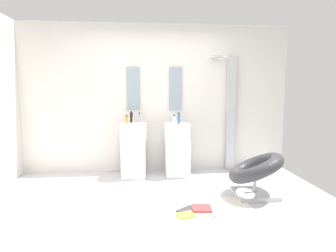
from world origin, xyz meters
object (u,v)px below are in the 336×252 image
at_px(magazine_charcoal, 187,210).
at_px(soap_bottle_amber, 127,120).
at_px(soap_bottle_blue, 179,119).
at_px(shower_column, 230,111).
at_px(soap_bottle_black, 131,117).
at_px(soap_bottle_grey, 139,118).
at_px(pedestal_sink_right, 177,148).
at_px(magazine_ochre, 186,215).
at_px(coffee_mug, 217,212).
at_px(pedestal_sink_left, 133,149).
at_px(magazine_red, 202,208).
at_px(soap_bottle_white, 174,120).
at_px(lounge_chair, 255,171).

distance_m(magazine_charcoal, soap_bottle_amber, 1.88).
distance_m(magazine_charcoal, soap_bottle_blue, 1.66).
bearing_deg(shower_column, soap_bottle_amber, -170.02).
distance_m(soap_bottle_black, soap_bottle_grey, 0.17).
xyz_separation_m(pedestal_sink_right, magazine_ochre, (-0.09, -1.62, -0.45)).
height_order(magazine_ochre, coffee_mug, coffee_mug).
bearing_deg(soap_bottle_amber, soap_bottle_grey, 23.72).
height_order(pedestal_sink_right, soap_bottle_grey, soap_bottle_grey).
height_order(pedestal_sink_left, magazine_charcoal, pedestal_sink_left).
xyz_separation_m(magazine_red, coffee_mug, (0.15, -0.18, 0.03)).
height_order(soap_bottle_white, soap_bottle_grey, soap_bottle_grey).
bearing_deg(pedestal_sink_right, soap_bottle_blue, -88.04).
xyz_separation_m(pedestal_sink_left, soap_bottle_black, (-0.03, 0.13, 0.52)).
xyz_separation_m(soap_bottle_blue, soap_bottle_white, (-0.07, 0.00, -0.02)).
bearing_deg(soap_bottle_amber, shower_column, 9.98).
xyz_separation_m(pedestal_sink_left, magazine_red, (0.87, -1.45, -0.45)).
distance_m(pedestal_sink_left, magazine_red, 1.75).
height_order(pedestal_sink_right, soap_bottle_black, soap_bottle_black).
distance_m(pedestal_sink_right, magazine_red, 1.53).
height_order(shower_column, soap_bottle_white, shower_column).
distance_m(pedestal_sink_left, lounge_chair, 2.00).
xyz_separation_m(lounge_chair, magazine_red, (-0.83, -0.41, -0.32)).
xyz_separation_m(soap_bottle_amber, soap_bottle_black, (0.07, 0.19, 0.02)).
xyz_separation_m(lounge_chair, soap_bottle_grey, (-1.59, 1.07, 0.64)).
height_order(lounge_chair, coffee_mug, lounge_chair).
height_order(soap_bottle_amber, soap_bottle_white, soap_bottle_white).
height_order(coffee_mug, soap_bottle_white, soap_bottle_white).
distance_m(shower_column, soap_bottle_black, 1.76).
bearing_deg(soap_bottle_grey, magazine_red, -62.79).
bearing_deg(soap_bottle_white, lounge_chair, -41.60).
relative_size(pedestal_sink_left, magazine_charcoal, 4.07).
bearing_deg(soap_bottle_amber, magazine_charcoal, -60.84).
height_order(pedestal_sink_left, soap_bottle_blue, soap_bottle_blue).
bearing_deg(magazine_ochre, soap_bottle_amber, 98.47).
distance_m(magazine_red, soap_bottle_blue, 1.64).
xyz_separation_m(magazine_ochre, soap_bottle_black, (-0.68, 1.75, 0.97)).
relative_size(lounge_chair, soap_bottle_white, 6.79).
bearing_deg(magazine_ochre, shower_column, 42.98).
xyz_separation_m(pedestal_sink_left, soap_bottle_blue, (0.75, -0.14, 0.52)).
xyz_separation_m(magazine_ochre, magazine_red, (0.22, 0.17, 0.00)).
relative_size(lounge_chair, magazine_charcoal, 4.16).
height_order(pedestal_sink_right, soap_bottle_white, soap_bottle_white).
height_order(coffee_mug, soap_bottle_grey, soap_bottle_grey).
bearing_deg(soap_bottle_grey, lounge_chair, -34.02).
distance_m(pedestal_sink_right, soap_bottle_blue, 0.54).
distance_m(magazine_ochre, soap_bottle_grey, 1.99).
height_order(magazine_charcoal, soap_bottle_white, soap_bottle_white).
height_order(magazine_charcoal, soap_bottle_grey, soap_bottle_grey).
xyz_separation_m(soap_bottle_blue, soap_bottle_grey, (-0.64, 0.17, -0.01)).
distance_m(soap_bottle_blue, soap_bottle_black, 0.82).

